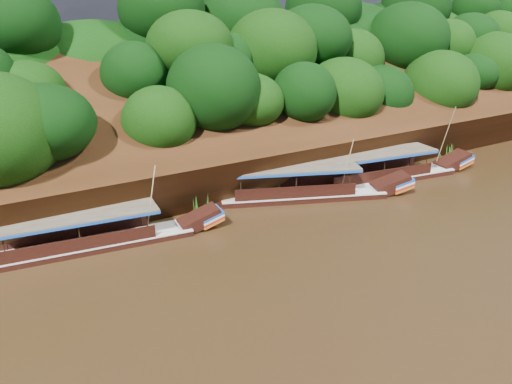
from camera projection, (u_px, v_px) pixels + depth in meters
ground at (358, 246)px, 29.82m from camera, size 160.00×160.00×0.00m
riverbank at (195, 135)px, 47.25m from camera, size 120.00×30.06×19.40m
boat_0 at (392, 173)px, 40.87m from camera, size 15.40×4.41×6.44m
boat_1 at (313, 191)px, 37.00m from camera, size 14.20×7.38×5.11m
boat_2 at (105, 238)px, 29.75m from camera, size 14.12×3.50×4.94m
reeds at (239, 193)px, 35.74m from camera, size 48.57×2.22×1.82m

